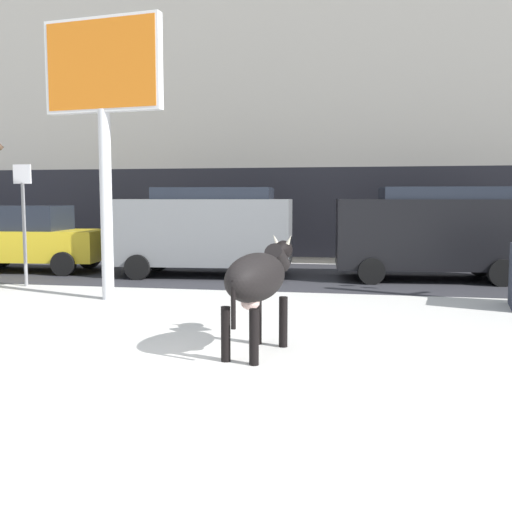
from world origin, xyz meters
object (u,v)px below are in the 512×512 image
object	(u,v)px
pedestrian_near_billboard	(430,237)
street_sign	(24,215)
billboard	(103,82)
car_grey_van	(204,229)
car_yellow_sedan	(30,239)
cow_black	(258,279)
car_black_van	(431,231)

from	to	relation	value
pedestrian_near_billboard	street_sign	world-z (taller)	street_sign
billboard	car_grey_van	xyz separation A→B (m)	(0.95, 3.89, -3.07)
billboard	car_yellow_sedan	distance (m)	6.64
car_grey_van	car_yellow_sedan	bearing A→B (deg)	179.60
car_yellow_sedan	pedestrian_near_billboard	bearing A→B (deg)	17.60
cow_black	street_sign	size ratio (longest dim) A/B	0.69
billboard	pedestrian_near_billboard	bearing A→B (deg)	46.61
car_black_van	street_sign	bearing A→B (deg)	-163.37
billboard	car_yellow_sedan	world-z (taller)	billboard
billboard	street_sign	bearing A→B (deg)	153.26
car_yellow_sedan	street_sign	size ratio (longest dim) A/B	1.53
car_yellow_sedan	car_grey_van	bearing A→B (deg)	-0.40
cow_black	pedestrian_near_billboard	xyz separation A→B (m)	(3.31, 11.00, -0.11)
car_yellow_sedan	car_black_van	xyz separation A→B (m)	(10.86, 0.23, 0.33)
billboard	street_sign	xyz separation A→B (m)	(-2.66, 1.34, -2.64)
car_grey_van	pedestrian_near_billboard	bearing A→B (deg)	30.38
billboard	car_black_van	world-z (taller)	billboard
car_grey_van	pedestrian_near_billboard	xyz separation A→B (m)	(6.12, 3.59, -0.36)
billboard	car_black_van	bearing A→B (deg)	31.65
street_sign	pedestrian_near_billboard	bearing A→B (deg)	32.21
billboard	car_black_van	xyz separation A→B (m)	(6.73, 4.15, -3.07)
cow_black	car_yellow_sedan	world-z (taller)	car_yellow_sedan
car_yellow_sedan	pedestrian_near_billboard	xyz separation A→B (m)	(11.19, 3.55, -0.03)
cow_black	car_yellow_sedan	size ratio (longest dim) A/B	0.45
car_yellow_sedan	car_black_van	world-z (taller)	car_black_van
cow_black	car_grey_van	size ratio (longest dim) A/B	0.41
pedestrian_near_billboard	street_sign	xyz separation A→B (m)	(-9.73, -6.13, 0.79)
car_black_van	car_yellow_sedan	bearing A→B (deg)	-178.81
pedestrian_near_billboard	car_grey_van	bearing A→B (deg)	-149.62
car_grey_van	car_black_van	size ratio (longest dim) A/B	1.00
car_yellow_sedan	car_black_van	bearing A→B (deg)	1.19
billboard	pedestrian_near_billboard	xyz separation A→B (m)	(7.06, 7.47, -3.43)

